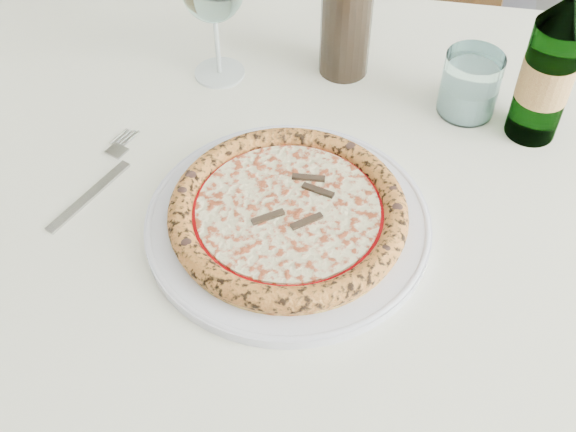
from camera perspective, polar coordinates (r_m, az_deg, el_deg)
name	(u,v)px	position (r m, az deg, el deg)	size (l,w,h in m)	color
dining_table	(306,215)	(1.00, 1.44, 0.08)	(1.54, 0.99, 0.76)	brown
chair_far	(406,12)	(1.67, 9.32, 15.64)	(0.43, 0.43, 0.93)	brown
plate	(288,222)	(0.86, 0.00, -0.50)	(0.34, 0.34, 0.02)	white
pizza	(288,212)	(0.85, 0.00, 0.28)	(0.28, 0.28, 0.03)	#F3BE5B
fork	(98,181)	(0.95, -14.75, 2.69)	(0.06, 0.20, 0.00)	#A2A2A2
tumbler	(469,88)	(1.03, 14.14, 9.79)	(0.08, 0.08, 0.09)	white
beer_bottle	(549,68)	(0.98, 19.96, 10.91)	(0.07, 0.07, 0.26)	#265623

